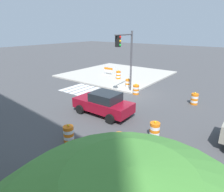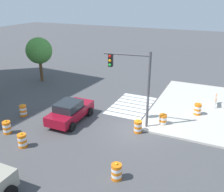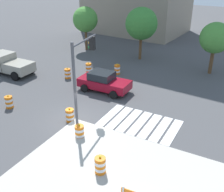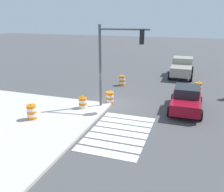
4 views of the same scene
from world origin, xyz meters
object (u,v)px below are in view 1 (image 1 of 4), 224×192
(traffic_barrel_near_corner, at_px, (136,90))
(traffic_barrel_on_sidewalk, at_px, (118,75))
(traffic_barrel_median_far, at_px, (194,99))
(traffic_barrel_lane_center, at_px, (119,142))
(traffic_light_pole, at_px, (126,52))
(sports_car, at_px, (104,103))
(traffic_barrel_far_curb, at_px, (155,130))
(traffic_barrel_crosswalk_end, at_px, (128,84))
(construction_barricade, at_px, (109,70))
(traffic_barrel_median_near, at_px, (69,134))

(traffic_barrel_near_corner, relative_size, traffic_barrel_on_sidewalk, 1.00)
(traffic_barrel_median_far, bearing_deg, traffic_barrel_lane_center, 82.30)
(traffic_light_pole, bearing_deg, sports_car, 103.88)
(traffic_barrel_on_sidewalk, bearing_deg, sports_car, 119.12)
(traffic_barrel_far_curb, distance_m, traffic_light_pole, 8.39)
(traffic_barrel_near_corner, distance_m, traffic_barrel_lane_center, 9.18)
(traffic_barrel_crosswalk_end, xyz_separation_m, construction_barricade, (5.17, -3.48, 0.27))
(traffic_barrel_crosswalk_end, height_order, traffic_barrel_median_far, same)
(sports_car, height_order, traffic_light_pole, traffic_light_pole)
(sports_car, bearing_deg, traffic_barrel_median_far, -128.27)
(traffic_barrel_lane_center, distance_m, traffic_light_pole, 9.49)
(traffic_barrel_median_near, xyz_separation_m, traffic_barrel_far_curb, (-3.53, -3.17, 0.00))
(sports_car, relative_size, traffic_barrel_lane_center, 4.24)
(traffic_barrel_near_corner, distance_m, traffic_barrel_median_far, 5.13)
(traffic_light_pole, bearing_deg, traffic_barrel_median_far, -167.12)
(traffic_barrel_near_corner, height_order, traffic_barrel_on_sidewalk, traffic_barrel_on_sidewalk)
(traffic_barrel_far_curb, relative_size, construction_barricade, 0.78)
(traffic_barrel_median_far, bearing_deg, traffic_light_pole, 12.88)
(traffic_barrel_lane_center, relative_size, traffic_light_pole, 0.19)
(traffic_barrel_crosswalk_end, bearing_deg, construction_barricade, -33.90)
(traffic_barrel_near_corner, bearing_deg, traffic_barrel_crosswalk_end, -38.19)
(traffic_barrel_near_corner, distance_m, traffic_barrel_far_curb, 7.75)
(traffic_barrel_on_sidewalk, bearing_deg, construction_barricade, -28.95)
(sports_car, relative_size, traffic_barrel_near_corner, 4.24)
(traffic_barrel_crosswalk_end, relative_size, construction_barricade, 0.78)
(traffic_barrel_crosswalk_end, height_order, traffic_barrel_on_sidewalk, traffic_barrel_on_sidewalk)
(traffic_barrel_on_sidewalk, relative_size, traffic_light_pole, 0.19)
(traffic_barrel_on_sidewalk, bearing_deg, traffic_barrel_near_corner, 141.99)
(traffic_barrel_on_sidewalk, bearing_deg, traffic_barrel_far_curb, 133.91)
(traffic_barrel_near_corner, height_order, traffic_barrel_median_near, same)
(traffic_barrel_median_near, xyz_separation_m, traffic_barrel_lane_center, (-2.64, -0.96, 0.00))
(sports_car, xyz_separation_m, traffic_barrel_lane_center, (-3.45, 2.99, -0.36))
(traffic_barrel_crosswalk_end, distance_m, traffic_barrel_on_sidewalk, 3.46)
(traffic_barrel_median_near, distance_m, traffic_light_pole, 9.40)
(traffic_barrel_crosswalk_end, relative_size, traffic_barrel_lane_center, 1.00)
(traffic_barrel_crosswalk_end, height_order, traffic_light_pole, traffic_light_pole)
(traffic_barrel_lane_center, bearing_deg, traffic_barrel_crosswalk_end, -59.84)
(traffic_light_pole, bearing_deg, traffic_barrel_crosswalk_end, -63.64)
(traffic_barrel_far_curb, bearing_deg, sports_car, -10.34)
(traffic_barrel_near_corner, bearing_deg, traffic_barrel_lane_center, 115.11)
(traffic_barrel_near_corner, xyz_separation_m, traffic_barrel_on_sidewalk, (4.45, -3.48, 0.15))
(traffic_barrel_median_far, bearing_deg, traffic_barrel_median_near, 68.67)
(traffic_barrel_near_corner, distance_m, traffic_barrel_median_near, 9.36)
(traffic_barrel_far_curb, relative_size, traffic_light_pole, 0.19)
(traffic_barrel_median_near, bearing_deg, traffic_barrel_crosswalk_end, -74.37)
(traffic_barrel_median_far, height_order, construction_barricade, construction_barricade)
(sports_car, relative_size, traffic_barrel_median_far, 4.24)
(traffic_barrel_median_near, bearing_deg, traffic_barrel_near_corner, -82.32)
(traffic_barrel_median_near, relative_size, traffic_barrel_lane_center, 1.00)
(traffic_barrel_median_far, xyz_separation_m, traffic_barrel_far_curb, (0.32, 6.68, 0.00))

